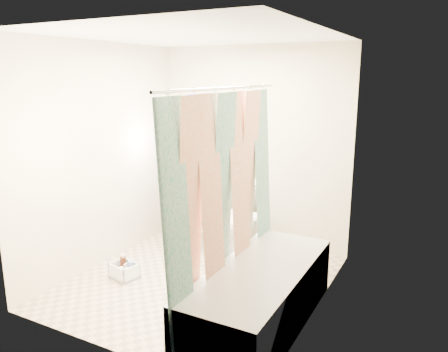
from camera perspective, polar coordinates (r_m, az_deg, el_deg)
The scene contains 14 objects.
floor at distance 4.59m, azimuth -3.24°, elevation -13.54°, with size 2.60×2.60×0.00m, color tan.
ceiling at distance 4.12m, azimuth -3.69°, elevation 17.90°, with size 2.40×2.60×0.02m, color white.
wall_back at distance 5.32m, azimuth 3.84°, elevation 3.82°, with size 2.40×0.02×2.40m, color beige.
wall_front at distance 3.18m, azimuth -15.69°, elevation -2.94°, with size 2.40×0.02×2.40m, color beige.
wall_left at distance 4.91m, azimuth -15.52°, elevation 2.60°, with size 0.02×2.60×2.40m, color beige.
wall_right at distance 3.72m, azimuth 12.55°, elevation -0.47°, with size 0.02×2.60×2.40m, color beige.
bathtub at distance 3.78m, azimuth 4.73°, elevation -15.13°, with size 0.70×1.75×0.50m.
curtain_rod at distance 3.48m, azimuth 0.15°, elevation 11.40°, with size 0.02×0.02×1.90m, color silver.
shower_curtain at distance 3.62m, azimuth 0.14°, elevation -3.47°, with size 0.06×1.75×1.80m, color white.
toilet at distance 5.17m, azimuth 2.20°, elevation -5.56°, with size 0.45×0.78×0.80m, color white.
tank_lid at distance 5.03m, azimuth 2.16°, elevation -5.27°, with size 0.49×0.21×0.04m, color white.
tank_internals at distance 5.27m, azimuth 1.81°, elevation -0.80°, with size 0.18×0.11×0.26m.
plumber at distance 5.15m, azimuth -4.60°, elevation 0.31°, with size 0.67×0.44×1.84m, color #102EA0.
cleaning_caddy at distance 4.72m, azimuth -12.84°, elevation -12.05°, with size 0.31×0.27×0.20m.
Camera 1 is at (2.14, -3.50, 2.05)m, focal length 35.00 mm.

